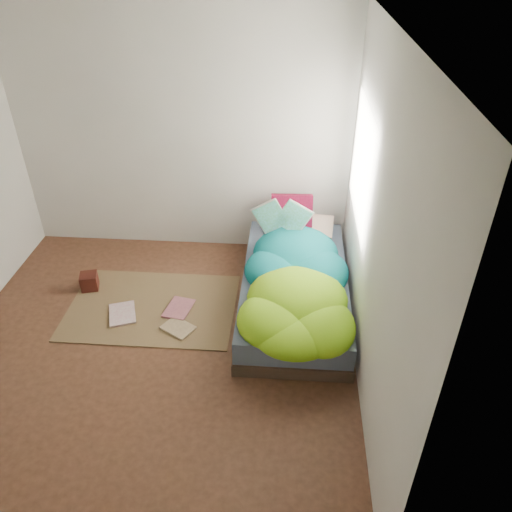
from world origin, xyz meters
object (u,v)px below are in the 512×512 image
at_px(floor_book_a, 109,316).
at_px(bed, 294,289).
at_px(floor_book_b, 168,306).
at_px(open_book, 282,208).
at_px(wooden_box, 89,281).
at_px(pillow_magenta, 292,215).

bearing_deg(floor_book_a, bed, -7.69).
bearing_deg(floor_book_a, floor_book_b, -0.55).
distance_m(open_book, wooden_box, 2.08).
height_order(wooden_box, floor_book_a, wooden_box).
relative_size(bed, floor_book_b, 6.41).
relative_size(pillow_magenta, wooden_box, 2.62).
height_order(bed, floor_book_a, bed).
xyz_separation_m(bed, floor_book_b, (-1.21, -0.18, -0.14)).
height_order(pillow_magenta, floor_book_a, pillow_magenta).
bearing_deg(wooden_box, open_book, 9.99).
relative_size(floor_book_a, floor_book_b, 1.05).
height_order(open_book, floor_book_a, open_book).
bearing_deg(wooden_box, pillow_magenta, 19.09).
bearing_deg(wooden_box, floor_book_b, -16.55).
bearing_deg(pillow_magenta, bed, -89.04).
xyz_separation_m(open_book, floor_book_a, (-1.58, -0.77, -0.80)).
distance_m(bed, wooden_box, 2.07).
bearing_deg(bed, floor_book_b, -171.50).
distance_m(open_book, floor_book_b, 1.46).
distance_m(bed, floor_book_a, 1.78).
height_order(open_book, floor_book_b, open_book).
relative_size(pillow_magenta, open_book, 0.91).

